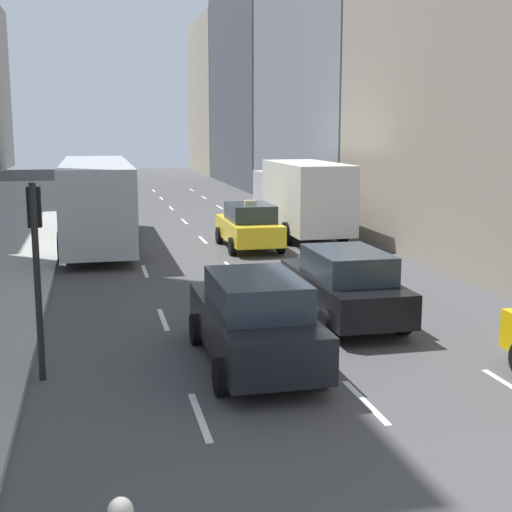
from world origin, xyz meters
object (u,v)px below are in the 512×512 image
(city_bus, at_px, (96,199))
(traffic_light_pole, at_px, (36,249))
(box_truck, at_px, (300,196))
(taxi_lead, at_px, (249,226))
(sedan_silver_behind, at_px, (254,319))
(sedan_black_near, at_px, (344,284))

(city_bus, height_order, traffic_light_pole, traffic_light_pole)
(box_truck, bearing_deg, taxi_lead, -135.88)
(city_bus, bearing_deg, taxi_lead, -22.89)
(sedan_silver_behind, height_order, city_bus, city_bus)
(city_bus, bearing_deg, box_truck, 2.35)
(sedan_silver_behind, relative_size, traffic_light_pole, 1.35)
(taxi_lead, relative_size, sedan_silver_behind, 0.90)
(traffic_light_pole, bearing_deg, sedan_silver_behind, -2.08)
(sedan_black_near, xyz_separation_m, sedan_silver_behind, (-2.80, -2.70, 0.03))
(traffic_light_pole, bearing_deg, box_truck, 58.87)
(sedan_silver_behind, relative_size, city_bus, 0.42)
(sedan_black_near, relative_size, traffic_light_pole, 1.32)
(sedan_black_near, bearing_deg, sedan_silver_behind, -136.08)
(sedan_silver_behind, bearing_deg, taxi_lead, 78.06)
(city_bus, relative_size, traffic_light_pole, 3.22)
(taxi_lead, bearing_deg, city_bus, 157.11)
(sedan_black_near, height_order, city_bus, city_bus)
(sedan_silver_behind, distance_m, traffic_light_pole, 4.23)
(taxi_lead, distance_m, sedan_silver_behind, 13.53)
(taxi_lead, height_order, sedan_black_near, taxi_lead)
(city_bus, xyz_separation_m, traffic_light_pole, (-1.14, -15.46, 0.62))
(sedan_black_near, relative_size, city_bus, 0.41)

